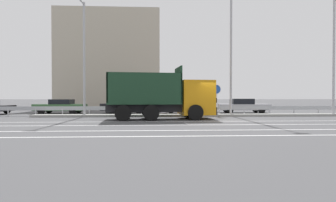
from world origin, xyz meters
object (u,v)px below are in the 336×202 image
dump_truck (175,100)px  parked_car_2 (125,105)px  street_lamp_1 (84,53)px  parked_car_3 (183,106)px  parked_car_1 (61,106)px  parked_car_4 (243,106)px  street_lamp_2 (232,44)px  median_road_sign (216,99)px  street_lamp_3 (335,50)px

dump_truck → parked_car_2: size_ratio=1.72×
street_lamp_1 → parked_car_3: street_lamp_1 is taller
parked_car_1 → parked_car_4: (17.12, 0.29, 0.01)m
street_lamp_2 → parked_car_2: size_ratio=2.39×
street_lamp_2 → parked_car_4: bearing=60.8°
dump_truck → street_lamp_1: street_lamp_1 is taller
median_road_sign → street_lamp_3: (9.58, -0.29, 3.94)m
parked_car_4 → dump_truck: bearing=-43.4°
median_road_sign → parked_car_3: (-2.19, 4.25, -0.62)m
street_lamp_3 → parked_car_2: size_ratio=2.19×
street_lamp_1 → dump_truck: bearing=-17.7°
dump_truck → parked_car_4: (7.10, 6.56, -0.66)m
parked_car_2 → parked_car_3: 5.46m
street_lamp_1 → parked_car_3: (8.15, 4.44, -4.17)m
median_road_sign → parked_car_2: 8.50m
dump_truck → street_lamp_2: size_ratio=0.72×
street_lamp_3 → parked_car_4: (-5.97, 4.47, -4.58)m
street_lamp_1 → street_lamp_2: street_lamp_2 is taller
street_lamp_2 → parked_car_1: 16.09m
parked_car_3 → dump_truck: bearing=-15.1°
dump_truck → parked_car_2: bearing=-151.4°
parked_car_4 → street_lamp_2: bearing=-25.3°
parked_car_4 → street_lamp_1: bearing=-68.7°
street_lamp_2 → parked_car_1: street_lamp_2 is taller
median_road_sign → parked_car_4: (3.60, 4.18, -0.64)m
street_lamp_2 → parked_car_4: size_ratio=2.15×
median_road_sign → street_lamp_2: bearing=-2.5°
street_lamp_3 → dump_truck: bearing=-170.9°
dump_truck → parked_car_2: (-4.13, 6.10, -0.60)m
street_lamp_3 → parked_car_3: size_ratio=2.12×
street_lamp_2 → parked_car_3: street_lamp_2 is taller
median_road_sign → parked_car_1: median_road_sign is taller
street_lamp_3 → parked_car_4: size_ratio=1.97×
dump_truck → median_road_sign: (3.50, 2.38, -0.02)m
median_road_sign → parked_car_2: (-7.62, 3.72, -0.58)m
street_lamp_3 → parked_car_1: bearing=169.7°
street_lamp_1 → parked_car_1: bearing=127.9°
parked_car_2 → street_lamp_2: bearing=69.2°
parked_car_1 → street_lamp_2: bearing=-102.8°
dump_truck → parked_car_4: bearing=127.2°
median_road_sign → street_lamp_3: size_ratio=0.26×
median_road_sign → street_lamp_2: size_ratio=0.24×
median_road_sign → parked_car_3: median_road_sign is taller
parked_car_1 → parked_car_4: size_ratio=0.93×
street_lamp_1 → street_lamp_2: 11.60m
dump_truck → street_lamp_3: bearing=93.6°
dump_truck → median_road_sign: 4.23m
dump_truck → parked_car_2: dump_truck is taller
parked_car_1 → median_road_sign: bearing=-103.9°
median_road_sign → street_lamp_3: 10.36m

